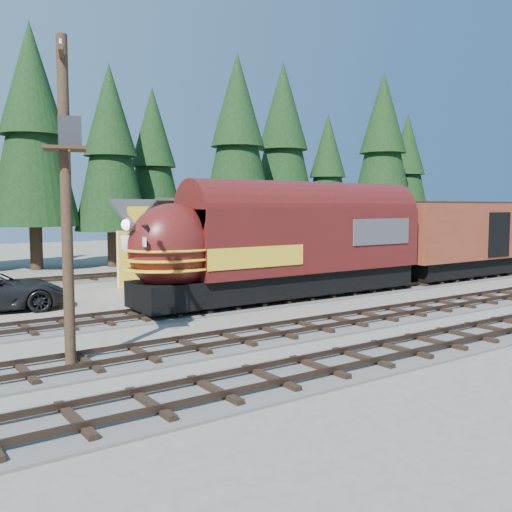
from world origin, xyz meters
TOP-DOWN VIEW (x-y plane):
  - ground at (0.00, 0.00)m, footprint 120.00×120.00m
  - track_siding at (10.00, 4.00)m, footprint 68.00×3.20m
  - track_main_south at (10.00, -2.00)m, footprint 68.00×3.20m
  - track_spur at (-10.00, 18.00)m, footprint 32.00×3.20m
  - depot at (-0.00, 10.50)m, footprint 12.80×7.00m
  - conifer_backdrop at (4.38, 24.52)m, footprint 79.17×22.54m
  - locomotive at (-1.20, 4.00)m, footprint 17.13×3.40m
  - boxcar at (15.73, 4.00)m, footprint 14.99×3.21m
  - utility_pole at (-13.57, -1.75)m, footprint 1.51×2.32m

SIDE VIEW (x-z plane):
  - ground at x=0.00m, z-range 0.00..0.00m
  - track_siding at x=10.00m, z-range -0.11..0.22m
  - track_main_south at x=10.00m, z-range -0.11..0.22m
  - track_spur at x=-10.00m, z-range -0.11..0.22m
  - locomotive at x=-1.20m, z-range 0.37..5.03m
  - boxcar at x=15.73m, z-range 0.45..5.16m
  - depot at x=0.00m, z-range 0.31..5.61m
  - utility_pole at x=-13.57m, z-range 0.70..10.51m
  - conifer_backdrop at x=4.38m, z-range 2.07..19.00m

